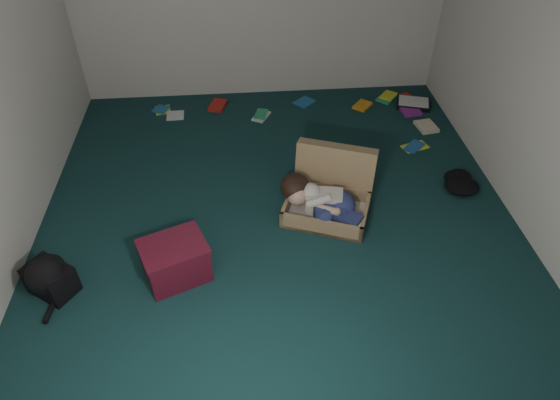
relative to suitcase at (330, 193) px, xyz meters
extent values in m
plane|color=#113031|center=(-0.46, -0.14, -0.15)|extent=(4.50, 4.50, 0.00)
plane|color=silver|center=(-0.46, -2.39, 1.15)|extent=(4.50, 0.00, 4.50)
plane|color=silver|center=(1.54, -0.14, 1.15)|extent=(0.00, 4.50, 4.50)
cube|color=#9E8057|center=(-0.05, -0.13, -0.07)|extent=(0.82, 0.70, 0.16)
cube|color=beige|center=(-0.05, -0.13, -0.11)|extent=(0.74, 0.63, 0.02)
cube|color=#9E8057|center=(0.06, 0.17, 0.09)|extent=(0.72, 0.44, 0.51)
cube|color=beige|center=(-0.07, -0.14, 0.02)|extent=(0.32, 0.23, 0.22)
sphere|color=tan|center=(-0.29, -0.09, 0.07)|extent=(0.19, 0.19, 0.19)
ellipsoid|color=black|center=(-0.31, -0.03, 0.11)|extent=(0.25, 0.26, 0.21)
ellipsoid|color=navy|center=(0.07, -0.18, 0.02)|extent=(0.23, 0.26, 0.21)
cube|color=navy|center=(-0.04, -0.26, 0.01)|extent=(0.26, 0.13, 0.14)
cube|color=navy|center=(0.09, -0.32, -0.02)|extent=(0.26, 0.24, 0.11)
sphere|color=white|center=(0.19, -0.32, -0.04)|extent=(0.11, 0.11, 0.11)
sphere|color=white|center=(0.16, -0.39, -0.05)|extent=(0.10, 0.10, 0.10)
cylinder|color=tan|center=(-0.07, -0.28, 0.06)|extent=(0.19, 0.12, 0.07)
cube|color=#4E1020|center=(-1.27, -0.68, 0.00)|extent=(0.54, 0.49, 0.30)
cube|color=#4E1020|center=(-1.27, -0.68, 0.16)|extent=(0.57, 0.51, 0.02)
cube|color=black|center=(1.24, 1.65, -0.13)|extent=(0.43, 0.37, 0.05)
cube|color=white|center=(1.24, 1.65, -0.10)|extent=(0.39, 0.33, 0.01)
cube|color=#CCD525|center=(-1.60, 1.78, -0.14)|extent=(0.21, 0.16, 0.02)
cube|color=#AC1E16|center=(-0.98, 1.81, -0.14)|extent=(0.26, 0.25, 0.02)
cube|color=silver|center=(-0.50, 1.54, -0.14)|extent=(0.21, 0.24, 0.02)
cube|color=#1B5B97|center=(0.01, 1.81, -0.14)|extent=(0.22, 0.25, 0.02)
cube|color=orange|center=(0.66, 1.66, -0.14)|extent=(0.26, 0.24, 0.02)
cube|color=#289459|center=(0.98, 1.81, -0.14)|extent=(0.22, 0.17, 0.02)
cube|color=#8D2594|center=(1.16, 1.51, -0.14)|extent=(0.26, 0.26, 0.02)
cube|color=beige|center=(1.24, 1.16, -0.14)|extent=(0.19, 0.24, 0.02)
cube|color=#CCD525|center=(1.02, 0.82, -0.14)|extent=(0.23, 0.26, 0.02)
cube|color=#AC1E16|center=(1.23, 1.79, -0.14)|extent=(0.26, 0.24, 0.02)
cube|color=silver|center=(-1.45, 1.64, -0.14)|extent=(0.23, 0.19, 0.02)
camera|label=1|loc=(-0.72, -3.24, 2.73)|focal=32.00mm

